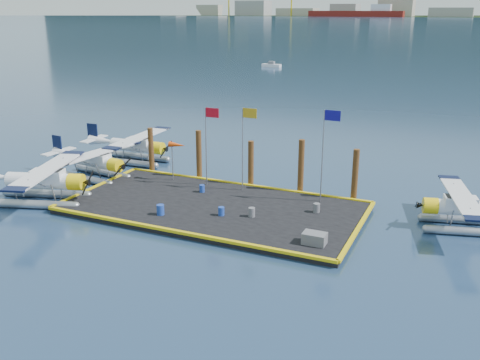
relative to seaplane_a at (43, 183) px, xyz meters
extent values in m
plane|color=navy|center=(11.74, 3.59, -1.51)|extent=(4000.00, 4000.00, 0.00)
cube|color=black|center=(11.74, 3.59, -1.31)|extent=(20.00, 10.00, 0.40)
cube|color=black|center=(11.74, 1103.59, -1.56)|extent=(3000.00, 500.00, 0.30)
cube|color=#61180D|center=(-168.26, 863.59, 2.49)|extent=(150.00, 22.00, 10.00)
cube|color=silver|center=(-128.26, 863.59, 11.49)|extent=(30.00, 16.00, 12.00)
cylinder|color=gold|center=(-408.26, 898.59, 20.49)|extent=(2.40, 2.40, 44.00)
cylinder|color=gold|center=(-288.26, 898.59, 20.49)|extent=(2.40, 2.40, 44.00)
cone|color=black|center=(-338.26, 1503.59, -1.51)|extent=(1400.00, 1400.00, 520.00)
cone|color=black|center=(-38.26, 1553.59, -1.51)|extent=(1300.00, 1300.00, 430.00)
cylinder|color=gray|center=(-0.73, 0.95, -1.21)|extent=(6.22, 2.50, 0.61)
cylinder|color=gray|center=(-0.05, -1.20, -1.21)|extent=(6.22, 2.50, 0.61)
cylinder|color=silver|center=(-0.20, -0.06, 0.17)|extent=(4.87, 2.51, 1.12)
cube|color=silver|center=(0.38, 0.12, 0.53)|extent=(2.48, 1.75, 0.92)
cube|color=black|center=(0.68, 0.22, 0.73)|extent=(1.69, 1.46, 0.56)
cylinder|color=yellow|center=(2.33, 0.74, 0.17)|extent=(1.33, 1.44, 1.19)
cube|color=black|center=(3.16, 1.00, 0.17)|extent=(0.75, 2.19, 1.15)
cube|color=silver|center=(0.38, 0.12, 1.04)|extent=(4.25, 9.23, 0.12)
cube|color=black|center=(-0.95, 4.31, 1.04)|extent=(1.74, 1.34, 0.13)
cube|color=black|center=(1.72, -4.07, 1.04)|extent=(1.74, 1.34, 0.13)
cylinder|color=gray|center=(-0.49, 7.13, -1.24)|extent=(5.73, 1.29, 0.55)
cylinder|color=gray|center=(-0.75, 5.13, -1.24)|extent=(5.73, 1.29, 0.55)
cylinder|color=silver|center=(-0.44, 6.11, 0.01)|extent=(4.38, 1.56, 1.01)
cube|color=silver|center=(0.11, 6.03, 0.33)|extent=(2.14, 1.27, 0.83)
cube|color=black|center=(0.38, 6.00, 0.51)|extent=(1.40, 1.13, 0.51)
cylinder|color=yellow|center=(1.94, 5.79, 0.01)|extent=(1.05, 1.18, 1.07)
cube|color=black|center=(2.71, 5.69, 0.01)|extent=(0.32, 2.04, 1.03)
cube|color=silver|center=(0.11, 6.03, 0.79)|extent=(2.45, 8.40, 0.11)
cube|color=black|center=(0.63, 9.96, 0.79)|extent=(1.48, 1.00, 0.12)
cube|color=black|center=(-0.41, 2.11, 0.79)|extent=(1.48, 1.00, 0.12)
cube|color=black|center=(-4.64, 6.66, 0.83)|extent=(1.02, 0.24, 1.57)
cube|color=silver|center=(-4.54, 6.65, 0.24)|extent=(1.23, 3.21, 0.09)
cylinder|color=gray|center=(-0.49, 12.53, -1.23)|extent=(5.94, 0.80, 0.57)
cylinder|color=gray|center=(-0.41, 10.43, -1.23)|extent=(5.94, 0.80, 0.57)
cylinder|color=silver|center=(-0.26, 11.49, 0.06)|extent=(4.48, 1.22, 1.05)
cube|color=silver|center=(0.31, 11.51, 0.40)|extent=(2.14, 1.13, 0.86)
cube|color=black|center=(0.60, 11.52, 0.59)|extent=(1.38, 1.05, 0.53)
cylinder|color=yellow|center=(2.22, 11.59, 0.06)|extent=(1.00, 1.14, 1.11)
cube|color=black|center=(3.03, 11.62, 0.06)|extent=(0.14, 2.13, 1.07)
cube|color=silver|center=(0.31, 11.51, 0.88)|extent=(1.76, 8.65, 0.11)
cube|color=black|center=(0.15, 15.62, 0.88)|extent=(1.47, 0.91, 0.12)
cube|color=black|center=(0.47, 7.41, 0.88)|extent=(1.47, 0.91, 0.12)
cube|color=black|center=(-4.66, 11.32, 0.92)|extent=(1.06, 0.16, 1.62)
cube|color=silver|center=(-4.56, 11.32, 0.30)|extent=(0.98, 3.28, 0.10)
cylinder|color=gray|center=(28.24, 6.25, -1.25)|extent=(5.46, 1.88, 0.53)
cylinder|color=gray|center=(27.75, 8.14, -1.25)|extent=(5.46, 1.88, 0.53)
cylinder|color=silver|center=(27.83, 7.15, -0.05)|extent=(4.24, 1.97, 0.98)
cube|color=silver|center=(27.31, 7.02, 0.26)|extent=(2.13, 1.43, 0.80)
cube|color=black|center=(27.05, 6.96, 0.44)|extent=(1.43, 1.21, 0.49)
cylinder|color=yellow|center=(25.59, 6.58, -0.05)|extent=(1.11, 1.22, 1.03)
cube|color=black|center=(24.86, 6.39, -0.05)|extent=(0.54, 1.93, 1.00)
cube|color=silver|center=(27.31, 7.02, 0.70)|extent=(3.27, 8.06, 0.11)
cube|color=black|center=(28.26, 3.33, 0.70)|extent=(1.49, 1.10, 0.12)
cube|color=black|center=(26.36, 10.71, 0.70)|extent=(1.49, 1.10, 0.12)
cylinder|color=#1C3C9A|center=(13.05, 2.11, -0.83)|extent=(0.41, 0.41, 0.58)
cylinder|color=slate|center=(14.96, 2.72, -0.81)|extent=(0.43, 0.43, 0.61)
cylinder|color=#1C3C9A|center=(9.34, 0.58, -0.77)|extent=(0.49, 0.49, 0.69)
cylinder|color=slate|center=(18.60, 5.21, -0.81)|extent=(0.44, 0.44, 0.61)
cylinder|color=#1C3C9A|center=(9.70, 5.73, -0.84)|extent=(0.39, 0.39, 0.55)
cube|color=slate|center=(19.90, 0.31, -0.78)|extent=(1.34, 0.89, 0.67)
cylinder|color=gray|center=(9.24, 7.39, 1.89)|extent=(0.08, 0.08, 6.00)
cube|color=red|center=(9.79, 7.39, 4.54)|extent=(1.10, 0.03, 0.70)
cylinder|color=gray|center=(12.24, 7.39, 1.99)|extent=(0.08, 0.08, 6.20)
cube|color=#BF9016|center=(12.79, 7.39, 4.74)|extent=(1.10, 0.03, 0.70)
cylinder|color=gray|center=(18.24, 7.39, 2.14)|extent=(0.08, 0.08, 6.50)
cube|color=navy|center=(18.79, 7.39, 5.04)|extent=(1.10, 0.03, 0.70)
cylinder|color=gray|center=(6.24, 7.39, 0.39)|extent=(0.07, 0.07, 3.00)
cone|color=#E1450C|center=(6.74, 7.39, 1.79)|extent=(1.40, 0.44, 0.44)
cylinder|color=#412612|center=(3.24, 8.99, 0.49)|extent=(0.44, 0.44, 4.00)
cylinder|color=#412612|center=(7.74, 8.99, 0.59)|extent=(0.44, 0.44, 4.20)
cylinder|color=#412612|center=(12.24, 8.99, 0.39)|extent=(0.44, 0.44, 3.80)
cylinder|color=#412612|center=(16.24, 8.99, 0.64)|extent=(0.44, 0.44, 4.30)
cylinder|color=#412612|center=(20.24, 8.99, 0.49)|extent=(0.44, 0.44, 4.00)
camera|label=1|loc=(27.49, -27.21, 11.87)|focal=40.00mm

